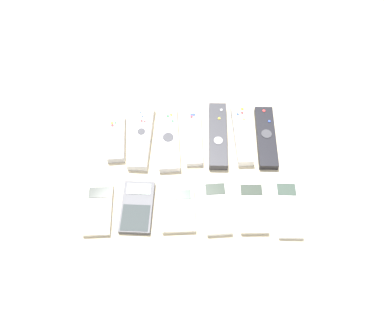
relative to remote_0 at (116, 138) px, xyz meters
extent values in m
plane|color=beige|center=(0.22, -0.12, -0.01)|extent=(3.00, 3.00, 0.00)
cube|color=#B7B7BC|center=(0.00, 0.00, 0.00)|extent=(0.06, 0.16, 0.02)
cylinder|color=green|center=(0.00, 0.05, 0.01)|extent=(0.01, 0.01, 0.00)
cylinder|color=red|center=(-0.01, 0.04, 0.01)|extent=(0.01, 0.01, 0.00)
cylinder|color=yellow|center=(-0.01, 0.05, 0.01)|extent=(0.01, 0.01, 0.00)
cube|color=white|center=(0.07, 0.00, 0.00)|extent=(0.07, 0.22, 0.03)
cylinder|color=#38383D|center=(0.07, 0.01, 0.01)|extent=(0.02, 0.02, 0.00)
cylinder|color=red|center=(0.08, 0.05, 0.01)|extent=(0.01, 0.01, 0.00)
cylinder|color=blue|center=(0.07, 0.07, 0.01)|extent=(0.01, 0.01, 0.00)
cylinder|color=red|center=(0.07, 0.05, 0.01)|extent=(0.01, 0.01, 0.00)
cylinder|color=blue|center=(0.07, 0.08, 0.01)|extent=(0.01, 0.01, 0.00)
cube|color=silver|center=(0.15, 0.00, 0.00)|extent=(0.07, 0.22, 0.02)
cylinder|color=#38383D|center=(0.15, -0.01, 0.01)|extent=(0.03, 0.03, 0.00)
cylinder|color=green|center=(0.16, 0.05, 0.01)|extent=(0.01, 0.01, 0.00)
cylinder|color=silver|center=(0.15, 0.09, 0.01)|extent=(0.01, 0.01, 0.00)
cylinder|color=green|center=(0.15, 0.07, 0.01)|extent=(0.01, 0.01, 0.00)
cylinder|color=orange|center=(0.16, 0.07, 0.01)|extent=(0.01, 0.01, 0.00)
cube|color=silver|center=(0.22, 0.00, 0.00)|extent=(0.05, 0.18, 0.02)
cylinder|color=red|center=(0.22, 0.07, 0.01)|extent=(0.01, 0.01, 0.00)
cylinder|color=blue|center=(0.22, 0.08, 0.01)|extent=(0.01, 0.01, 0.00)
cylinder|color=silver|center=(0.21, 0.05, 0.01)|extent=(0.01, 0.01, 0.00)
cylinder|color=blue|center=(0.22, 0.08, 0.01)|extent=(0.01, 0.01, 0.00)
cube|color=#333338|center=(0.29, 0.01, 0.00)|extent=(0.06, 0.22, 0.02)
cylinder|color=#99999E|center=(0.29, -0.02, 0.01)|extent=(0.03, 0.03, 0.00)
cylinder|color=yellow|center=(0.30, 0.06, 0.01)|extent=(0.01, 0.01, 0.00)
cylinder|color=silver|center=(0.31, 0.09, 0.01)|extent=(0.01, 0.01, 0.00)
cube|color=white|center=(0.36, 0.01, 0.00)|extent=(0.05, 0.20, 0.03)
cylinder|color=#99999E|center=(0.36, -0.01, 0.02)|extent=(0.03, 0.03, 0.00)
cylinder|color=orange|center=(0.37, 0.05, 0.02)|extent=(0.01, 0.01, 0.00)
cylinder|color=red|center=(0.37, 0.08, 0.02)|extent=(0.01, 0.01, 0.00)
cylinder|color=orange|center=(0.37, 0.09, 0.02)|extent=(0.01, 0.01, 0.00)
cylinder|color=blue|center=(0.35, 0.07, 0.02)|extent=(0.01, 0.01, 0.00)
cube|color=black|center=(0.43, 0.00, 0.00)|extent=(0.06, 0.21, 0.02)
cylinder|color=#38383D|center=(0.43, 0.00, 0.01)|extent=(0.03, 0.03, 0.00)
cylinder|color=red|center=(0.43, 0.09, 0.01)|extent=(0.01, 0.01, 0.00)
cylinder|color=blue|center=(0.44, 0.05, 0.01)|extent=(0.01, 0.01, 0.00)
cube|color=beige|center=(-0.03, -0.22, 0.00)|extent=(0.07, 0.14, 0.01)
cube|color=black|center=(-0.03, -0.18, 0.00)|extent=(0.06, 0.03, 0.00)
cube|color=gray|center=(-0.03, -0.25, 0.00)|extent=(0.06, 0.07, 0.00)
cube|color=#4C4C51|center=(0.07, -0.21, 0.00)|extent=(0.09, 0.15, 0.01)
cube|color=#38473D|center=(0.08, -0.17, 0.00)|extent=(0.07, 0.03, 0.00)
cube|color=#2B3333|center=(0.07, -0.25, 0.00)|extent=(0.07, 0.08, 0.00)
cube|color=beige|center=(0.18, -0.23, 0.00)|extent=(0.09, 0.12, 0.01)
cube|color=#38473D|center=(0.18, -0.18, 0.00)|extent=(0.07, 0.03, 0.00)
cube|color=#9C938C|center=(0.18, -0.25, 0.00)|extent=(0.08, 0.06, 0.00)
cube|color=silver|center=(0.28, -0.22, 0.00)|extent=(0.07, 0.15, 0.02)
cube|color=#333D33|center=(0.28, -0.17, 0.01)|extent=(0.05, 0.03, 0.00)
cube|color=#897EAB|center=(0.28, -0.25, 0.01)|extent=(0.06, 0.08, 0.00)
cube|color=beige|center=(0.37, -0.22, 0.00)|extent=(0.07, 0.14, 0.02)
cube|color=#333D33|center=(0.37, -0.17, 0.00)|extent=(0.06, 0.03, 0.00)
cube|color=gray|center=(0.37, -0.25, 0.00)|extent=(0.06, 0.07, 0.00)
cube|color=silver|center=(0.46, -0.23, 0.00)|extent=(0.07, 0.16, 0.02)
cube|color=#38473D|center=(0.47, -0.17, 0.00)|extent=(0.05, 0.04, 0.00)
cube|color=gray|center=(0.46, -0.26, 0.00)|extent=(0.06, 0.08, 0.00)
camera|label=1|loc=(0.21, -0.61, 0.89)|focal=35.00mm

